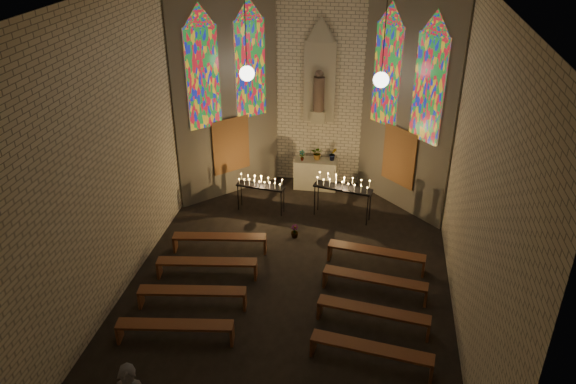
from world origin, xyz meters
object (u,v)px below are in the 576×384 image
object	(u,v)px
votive_stand_left	(261,184)
altar	(316,174)
aisle_flower_pot	(295,231)
votive_stand_right	(343,185)

from	to	relation	value
votive_stand_left	altar	bearing A→B (deg)	58.83
altar	aisle_flower_pot	size ratio (longest dim) A/B	3.58
votive_stand_left	votive_stand_right	distance (m)	2.51
aisle_flower_pot	votive_stand_left	bearing A→B (deg)	133.29
votive_stand_right	votive_stand_left	bearing A→B (deg)	-167.60
aisle_flower_pot	votive_stand_left	world-z (taller)	votive_stand_left
altar	votive_stand_left	xyz separation A→B (m)	(-1.47, -1.85, 0.44)
aisle_flower_pot	votive_stand_left	distance (m)	1.99
aisle_flower_pot	votive_stand_right	xyz separation A→B (m)	(1.24, 1.34, 0.91)
altar	votive_stand_right	bearing A→B (deg)	-60.86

